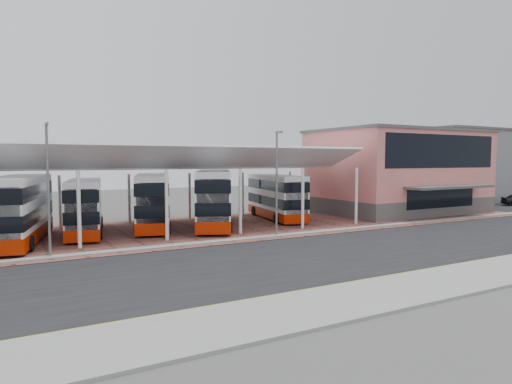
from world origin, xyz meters
TOP-DOWN VIEW (x-y plane):
  - ground at (0.00, 0.00)m, footprint 140.00×140.00m
  - road at (0.00, -1.00)m, footprint 120.00×14.00m
  - forecourt at (2.00, 13.00)m, footprint 72.00×16.00m
  - sidewalk at (0.00, -9.00)m, footprint 120.00×4.00m
  - north_kerb at (0.00, 6.20)m, footprint 120.00×0.80m
  - yellow_line_near at (0.00, -7.00)m, footprint 120.00×0.12m
  - yellow_line_far at (0.00, -6.70)m, footprint 120.00×0.12m
  - canopy at (-6.00, 13.94)m, footprint 37.00×11.63m
  - terminal at (23.00, 13.92)m, footprint 18.40×14.40m
  - warehouse at (48.00, 24.00)m, footprint 30.50×20.50m
  - lamp_west at (-14.00, 6.27)m, footprint 0.16×0.90m
  - lamp_east at (2.00, 6.27)m, footprint 0.16×0.90m
  - bus_1 at (-15.34, 12.60)m, footprint 5.20×11.77m
  - bus_2 at (-10.71, 14.58)m, footprint 4.38×10.67m
  - bus_3 at (-5.07, 15.15)m, footprint 5.79×11.49m
  - bus_4 at (-0.10, 13.36)m, footprint 7.50×11.98m
  - bus_5 at (7.36, 15.00)m, footprint 4.44×10.89m

SIDE VIEW (x-z plane):
  - ground at x=0.00m, z-range 0.00..0.00m
  - road at x=0.00m, z-range 0.00..0.02m
  - yellow_line_near at x=0.00m, z-range 0.02..0.03m
  - yellow_line_far at x=0.00m, z-range 0.02..0.03m
  - forecourt at x=2.00m, z-range 0.00..0.06m
  - sidewalk at x=0.00m, z-range 0.00..0.14m
  - north_kerb at x=0.00m, z-range 0.00..0.14m
  - bus_2 at x=-10.71m, z-range 0.05..4.33m
  - bus_5 at x=7.36m, z-range 0.05..4.42m
  - bus_3 at x=-5.07m, z-range 0.05..4.67m
  - bus_1 at x=-15.34m, z-range 0.04..4.77m
  - bus_4 at x=-0.10m, z-range 0.04..4.96m
  - lamp_west at x=-14.00m, z-range 0.32..8.40m
  - lamp_east at x=2.00m, z-range 0.32..8.40m
  - terminal at x=23.00m, z-range 0.03..9.28m
  - warehouse at x=48.00m, z-range 0.03..10.28m
  - canopy at x=-6.00m, z-range 2.26..9.33m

